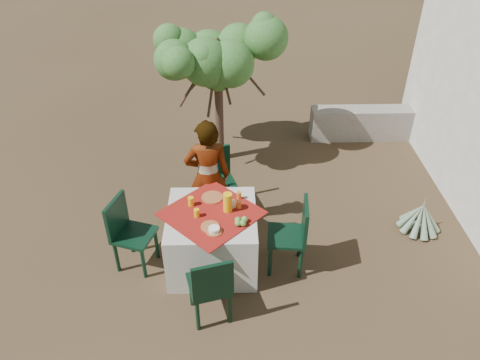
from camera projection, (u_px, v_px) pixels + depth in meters
The scene contains 21 objects.
ground at pixel (153, 288), 5.38m from camera, with size 160.00×160.00×0.00m, color #332617.
table at pixel (212, 238), 5.51m from camera, with size 1.30×1.30×0.76m.
chair_far at pixel (218, 177), 6.33m from camera, with size 0.53×0.53×0.91m.
chair_near at pixel (211, 286), 4.74m from camera, with size 0.51×0.51×0.91m.
chair_left at pixel (128, 230), 5.42m from camera, with size 0.54×0.54×0.93m.
chair_right at pixel (294, 233), 5.37m from camera, with size 0.48×0.48×0.94m.
person at pixel (208, 177), 5.84m from camera, with size 0.57×0.38×1.57m, color #8C6651.
shrub_tree at pixel (222, 63), 6.79m from camera, with size 1.72×1.69×2.02m.
agave at pixel (420, 217), 6.11m from camera, with size 0.55×0.56×0.59m.
stone_wall at pixel (386, 123), 8.06m from camera, with size 2.60×0.35×0.55m, color gray.
plate_far at pixel (212, 197), 5.52m from camera, with size 0.26×0.26×0.01m, color brown.
plate_near at pixel (210, 227), 5.09m from camera, with size 0.21×0.21×0.01m, color brown.
glass_far at pixel (191, 201), 5.38m from camera, with size 0.07×0.07×0.11m, color yellow.
glass_near at pixel (197, 213), 5.21m from camera, with size 0.06×0.06×0.10m, color yellow.
juice_pitcher at pixel (228, 202), 5.26m from camera, with size 0.11×0.11×0.23m, color yellow.
bowl_plate at pixel (214, 231), 5.03m from camera, with size 0.18×0.18×0.01m, color brown.
white_bowl at pixel (214, 229), 5.01m from camera, with size 0.12×0.12×0.04m, color white.
jar_left at pixel (239, 205), 5.34m from camera, with size 0.06×0.06×0.09m, color orange.
jar_right at pixel (239, 195), 5.49m from camera, with size 0.06×0.06×0.09m, color orange.
napkin_holder at pixel (232, 204), 5.35m from camera, with size 0.08×0.04×0.10m, color white.
fruit_cluster at pixel (241, 221), 5.12m from camera, with size 0.15×0.14×0.07m.
Camera 1 is at (0.92, -3.70, 4.12)m, focal length 35.00 mm.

